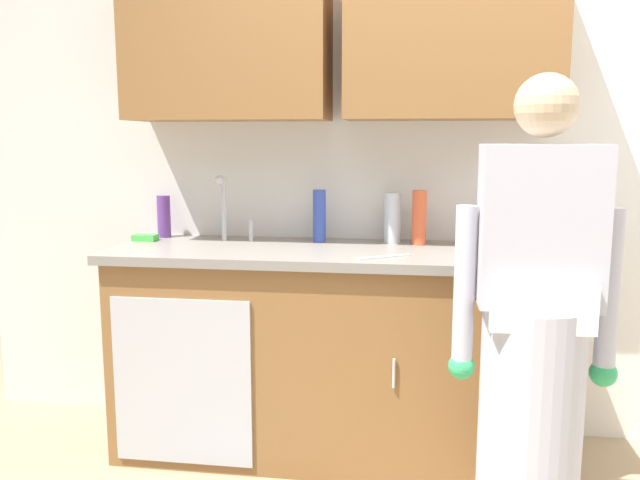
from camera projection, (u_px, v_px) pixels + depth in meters
name	position (u px, v px, depth m)	size (l,w,h in m)	color
kitchen_wall_with_uppers	(429.00, 126.00, 2.97)	(4.80, 0.44, 2.70)	silver
counter_cabinet	(332.00, 355.00, 2.90)	(1.90, 0.62, 0.90)	brown
countertop	(333.00, 253.00, 2.83)	(1.96, 0.66, 0.04)	gray
sink	(224.00, 249.00, 2.91)	(0.50, 0.36, 0.35)	#B7BABF
person_at_sink	(533.00, 360.00, 2.13)	(0.55, 0.34, 1.62)	white
bottle_water_tall	(392.00, 218.00, 2.97)	(0.08, 0.08, 0.23)	silver
bottle_dish_liquid	(164.00, 216.00, 3.14)	(0.06, 0.06, 0.20)	#66388C
bottle_cleaner_spray	(319.00, 216.00, 2.99)	(0.06, 0.06, 0.24)	#334CB2
bottle_water_short	(419.00, 218.00, 2.91)	(0.07, 0.07, 0.25)	#E05933
cup_by_sink	(466.00, 235.00, 2.88)	(0.08, 0.08, 0.10)	#B24C47
knife_on_counter	(384.00, 257.00, 2.60)	(0.24, 0.02, 0.01)	silver
sponge	(145.00, 237.00, 3.04)	(0.11, 0.07, 0.03)	#4CBF4C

